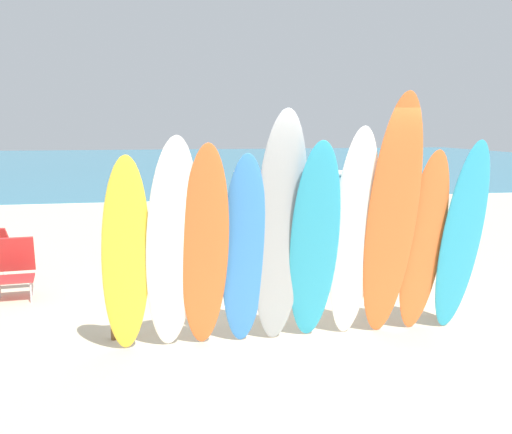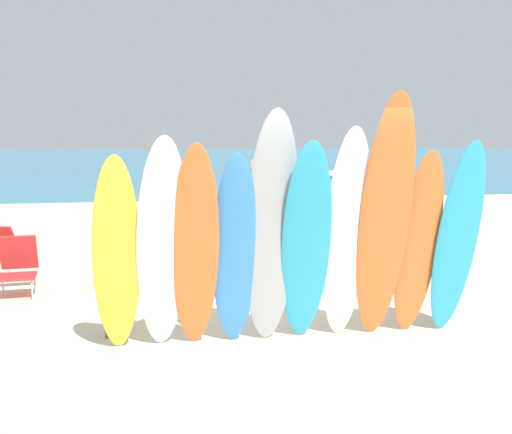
{
  "view_description": "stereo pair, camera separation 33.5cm",
  "coord_description": "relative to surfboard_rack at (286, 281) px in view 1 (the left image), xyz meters",
  "views": [
    {
      "loc": [
        -1.71,
        -6.68,
        2.34
      ],
      "look_at": [
        0.0,
        1.73,
        1.05
      ],
      "focal_mm": 43.29,
      "sensor_mm": 36.0,
      "label": 1
    },
    {
      "loc": [
        -1.38,
        -6.74,
        2.34
      ],
      "look_at": [
        0.0,
        1.73,
        1.05
      ],
      "focal_mm": 43.29,
      "sensor_mm": 36.0,
      "label": 2
    }
  ],
  "objects": [
    {
      "name": "beach_chair_red",
      "position": [
        -3.29,
        2.01,
        -0.13
      ],
      "size": [
        0.56,
        0.73,
        0.82
      ],
      "rotation": [
        0.0,
        0.0,
        0.09
      ],
      "color": "#B7B7BC",
      "rests_on": "ground"
    },
    {
      "name": "surfboard_white_6",
      "position": [
        0.59,
        -0.57,
        0.61
      ],
      "size": [
        0.52,
        0.69,
        2.33
      ],
      "primitive_type": "ellipsoid",
      "rotation": [
        0.26,
        0.0,
        -0.06
      ],
      "color": "white",
      "rests_on": "ground"
    },
    {
      "name": "surfboard_orange_2",
      "position": [
        -1.0,
        -0.64,
        0.54
      ],
      "size": [
        0.49,
        0.77,
        2.18
      ],
      "primitive_type": "ellipsoid",
      "rotation": [
        0.31,
        0.0,
        0.01
      ],
      "color": "orange",
      "rests_on": "ground"
    },
    {
      "name": "surfboard_teal_5",
      "position": [
        0.15,
        -0.61,
        0.55
      ],
      "size": [
        0.57,
        0.79,
        2.2
      ],
      "primitive_type": "ellipsoid",
      "rotation": [
        0.3,
        0.0,
        -0.08
      ],
      "color": "#289EC6",
      "rests_on": "ground"
    },
    {
      "name": "surfboard_orange_8",
      "position": [
        1.42,
        -0.54,
        0.49
      ],
      "size": [
        0.48,
        0.59,
        2.09
      ],
      "primitive_type": "ellipsoid",
      "rotation": [
        0.25,
        0.0,
        0.02
      ],
      "color": "orange",
      "rests_on": "ground"
    },
    {
      "name": "distant_boat",
      "position": [
        6.68,
        19.74,
        -0.4
      ],
      "size": [
        4.27,
        0.91,
        0.34
      ],
      "color": "silver",
      "rests_on": "ground"
    },
    {
      "name": "surfboard_white_1",
      "position": [
        -1.33,
        -0.64,
        0.57
      ],
      "size": [
        0.6,
        0.85,
        2.25
      ],
      "primitive_type": "ellipsoid",
      "rotation": [
        0.32,
        0.0,
        0.1
      ],
      "color": "white",
      "rests_on": "ground"
    },
    {
      "name": "ground",
      "position": [
        0.0,
        14.0,
        -0.55
      ],
      "size": [
        60.0,
        60.0,
        0.0
      ],
      "primitive_type": "plane",
      "color": "beige"
    },
    {
      "name": "surfboard_yellow_0",
      "position": [
        -1.78,
        -0.62,
        0.48
      ],
      "size": [
        0.53,
        0.74,
        2.08
      ],
      "primitive_type": "ellipsoid",
      "rotation": [
        0.29,
        0.0,
        0.09
      ],
      "color": "yellow",
      "rests_on": "ground"
    },
    {
      "name": "surfboard_rack",
      "position": [
        0.0,
        0.0,
        0.0
      ],
      "size": [
        4.0,
        0.07,
        0.68
      ],
      "color": "brown",
      "rests_on": "ground"
    },
    {
      "name": "ocean_water",
      "position": [
        0.0,
        32.4,
        -0.54
      ],
      "size": [
        60.0,
        40.0,
        0.02
      ],
      "primitive_type": "cube",
      "color": "teal",
      "rests_on": "ground"
    },
    {
      "name": "surfboard_grey_4",
      "position": [
        -0.21,
        -0.58,
        0.7
      ],
      "size": [
        0.57,
        0.64,
        2.51
      ],
      "primitive_type": "ellipsoid",
      "rotation": [
        0.22,
        0.0,
        0.03
      ],
      "color": "#999EA3",
      "rests_on": "ground"
    },
    {
      "name": "surfboard_teal_9",
      "position": [
        1.84,
        -0.58,
        0.54
      ],
      "size": [
        0.54,
        0.65,
        2.19
      ],
      "primitive_type": "ellipsoid",
      "rotation": [
        0.24,
        0.0,
        0.07
      ],
      "color": "#289EC6",
      "rests_on": "ground"
    },
    {
      "name": "beachgoer_strolling",
      "position": [
        -0.95,
        4.86,
        0.37
      ],
      "size": [
        0.42,
        0.52,
        1.61
      ],
      "rotation": [
        0.0,
        0.0,
        0.96
      ],
      "color": "beige",
      "rests_on": "ground"
    },
    {
      "name": "surfboard_orange_7",
      "position": [
        0.97,
        -0.67,
        0.78
      ],
      "size": [
        0.59,
        0.85,
        2.67
      ],
      "primitive_type": "ellipsoid",
      "rotation": [
        0.28,
        0.0,
        -0.06
      ],
      "color": "orange",
      "rests_on": "ground"
    },
    {
      "name": "surfboard_blue_3",
      "position": [
        -0.59,
        -0.54,
        0.48
      ],
      "size": [
        0.47,
        0.56,
        2.07
      ],
      "primitive_type": "ellipsoid",
      "rotation": [
        0.23,
        0.0,
        -0.01
      ],
      "color": "#337AD1",
      "rests_on": "ground"
    },
    {
      "name": "beachgoer_near_rack",
      "position": [
        0.42,
        4.25,
        0.45
      ],
      "size": [
        0.58,
        0.42,
        1.74
      ],
      "rotation": [
        0.0,
        0.0,
        2.61
      ],
      "color": "beige",
      "rests_on": "ground"
    }
  ]
}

